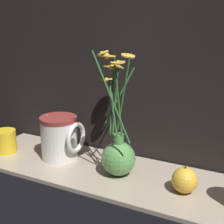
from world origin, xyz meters
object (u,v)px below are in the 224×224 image
(yellow_mug, at_px, (5,141))
(ceramic_pitcher, at_px, (60,136))
(orange_fruit, at_px, (185,180))
(vase_with_flowers, at_px, (118,151))

(yellow_mug, bearing_deg, ceramic_pitcher, 12.51)
(yellow_mug, distance_m, orange_fruit, 0.61)
(orange_fruit, bearing_deg, vase_with_flowers, 176.71)
(yellow_mug, xyz_separation_m, ceramic_pitcher, (0.20, 0.04, 0.04))
(vase_with_flowers, relative_size, orange_fruit, 4.83)
(vase_with_flowers, height_order, ceramic_pitcher, vase_with_flowers)
(yellow_mug, bearing_deg, vase_with_flowers, 3.64)
(yellow_mug, height_order, ceramic_pitcher, ceramic_pitcher)
(vase_with_flowers, distance_m, yellow_mug, 0.41)
(vase_with_flowers, height_order, orange_fruit, vase_with_flowers)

